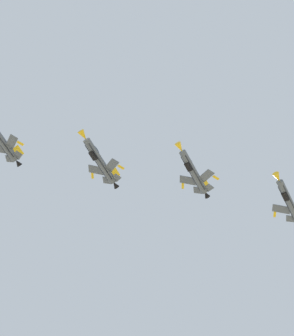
{
  "coord_description": "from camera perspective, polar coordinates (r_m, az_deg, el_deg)",
  "views": [
    {
      "loc": [
        -3.7,
        -5.12,
        1.85
      ],
      "look_at": [
        6.63,
        30.82,
        93.48
      ],
      "focal_mm": 44.99,
      "sensor_mm": 36.0,
      "label": 1
    }
  ],
  "objects": [
    {
      "name": "fighter_jet_lead",
      "position": [
        102.58,
        -19.32,
        3.88
      ],
      "size": [
        12.34,
        12.35,
        5.12
      ],
      "rotation": [
        0.0,
        -0.43,
        2.35
      ],
      "color": "#4C5666"
    },
    {
      "name": "fighter_jet_left_wing",
      "position": [
        97.2,
        -6.46,
        1.05
      ],
      "size": [
        12.32,
        12.24,
        5.38
      ],
      "rotation": [
        0.0,
        -0.51,
        2.35
      ],
      "color": "#4C5666"
    },
    {
      "name": "fighter_jet_right_wing",
      "position": [
        101.01,
        6.27,
        -0.43
      ],
      "size": [
        12.32,
        12.27,
        5.31
      ],
      "rotation": [
        0.0,
        -0.49,
        2.35
      ],
      "color": "#4C5666"
    },
    {
      "name": "fighter_jet_left_outer",
      "position": [
        106.58,
        18.63,
        -4.19
      ],
      "size": [
        12.32,
        12.32,
        5.2
      ],
      "rotation": [
        0.0,
        -0.45,
        2.35
      ],
      "color": "#4C5666"
    }
  ]
}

